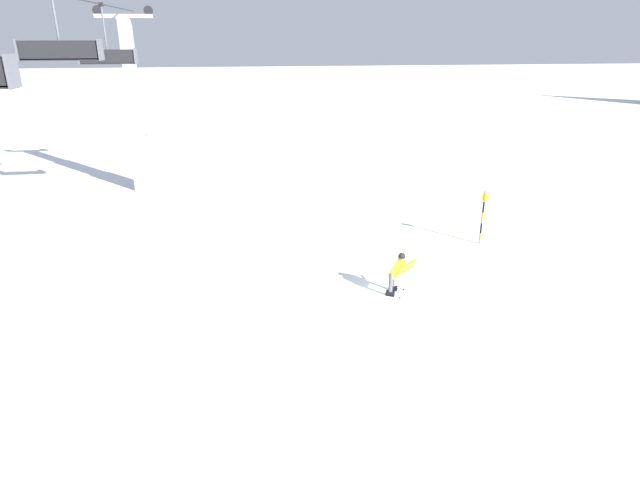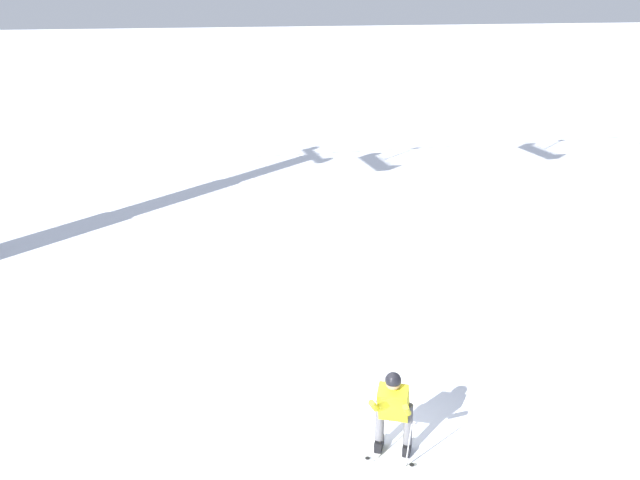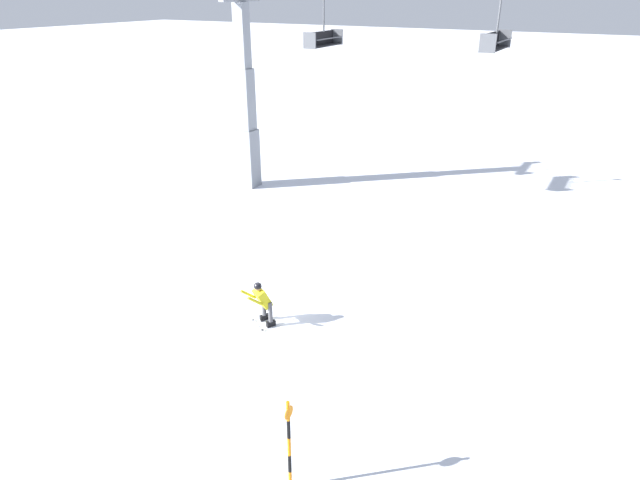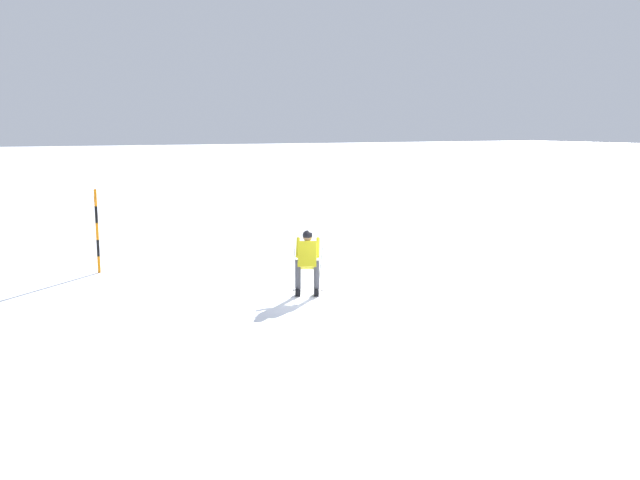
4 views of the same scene
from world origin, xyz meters
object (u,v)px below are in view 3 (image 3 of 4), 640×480
(skier_carving_main, at_px, (262,300))
(chairlift_seat_second, at_px, (494,41))
(lift_tower_near, at_px, (246,111))
(chairlift_seat_nearest, at_px, (322,39))
(trail_marker_pole, at_px, (289,443))

(skier_carving_main, distance_m, chairlift_seat_second, 12.50)
(skier_carving_main, xyz_separation_m, lift_tower_near, (-7.85, 10.08, 2.94))
(lift_tower_near, bearing_deg, skier_carving_main, -52.08)
(skier_carving_main, xyz_separation_m, chairlift_seat_nearest, (-3.67, 10.08, 6.37))
(chairlift_seat_nearest, relative_size, chairlift_seat_second, 0.98)
(chairlift_seat_nearest, xyz_separation_m, trail_marker_pole, (7.51, -14.64, -6.02))
(lift_tower_near, height_order, chairlift_seat_nearest, lift_tower_near)
(chairlift_seat_nearest, distance_m, trail_marker_pole, 17.52)
(chairlift_seat_second, bearing_deg, skier_carving_main, -108.70)
(trail_marker_pole, bearing_deg, lift_tower_near, 128.62)
(lift_tower_near, relative_size, chairlift_seat_second, 3.78)
(skier_carving_main, distance_m, chairlift_seat_nearest, 12.48)
(skier_carving_main, height_order, trail_marker_pole, trail_marker_pole)
(chairlift_seat_second, bearing_deg, trail_marker_pole, -88.33)
(skier_carving_main, height_order, lift_tower_near, lift_tower_near)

